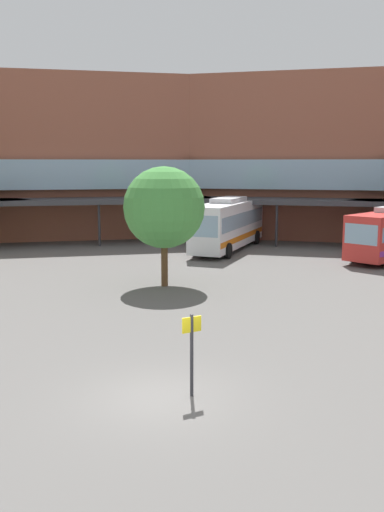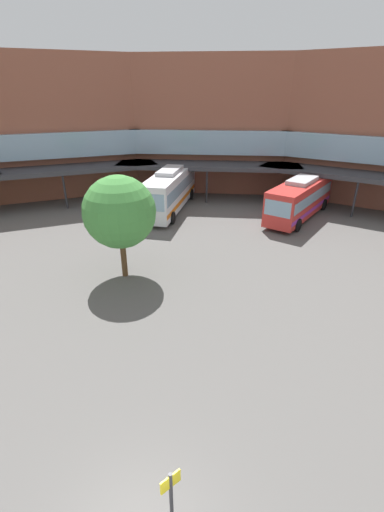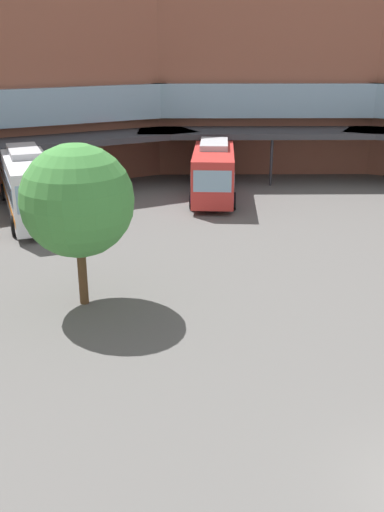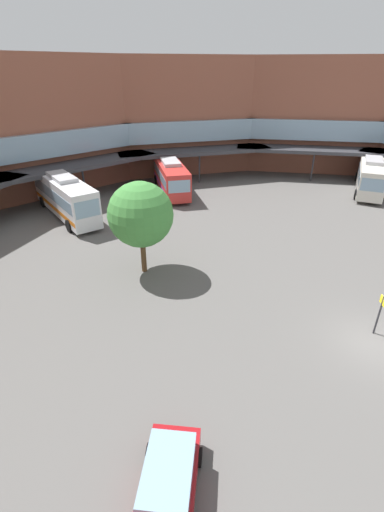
# 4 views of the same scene
# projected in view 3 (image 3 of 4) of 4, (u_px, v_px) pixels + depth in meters

# --- Properties ---
(station_building) EXTENTS (82.35, 44.31, 14.08)m
(station_building) POSITION_uv_depth(u_px,v_px,m) (105.00, 104.00, 29.96)
(station_building) COLOR #93543F
(station_building) RESTS_ON ground
(bus_0) EXTENTS (7.39, 10.13, 3.64)m
(bus_0) POSITION_uv_depth(u_px,v_px,m) (214.00, 168.00, 38.69)
(bus_0) COLOR red
(bus_0) RESTS_ON ground
(bus_2) EXTENTS (3.73, 11.62, 4.00)m
(bus_2) POSITION_uv_depth(u_px,v_px,m) (27.00, 181.00, 34.40)
(bus_2) COLOR white
(bus_2) RESTS_ON ground
(plaza_tree) EXTENTS (4.34, 4.34, 6.42)m
(plaza_tree) POSITION_uv_depth(u_px,v_px,m) (77.00, 201.00, 21.89)
(plaza_tree) COLOR brown
(plaza_tree) RESTS_ON ground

